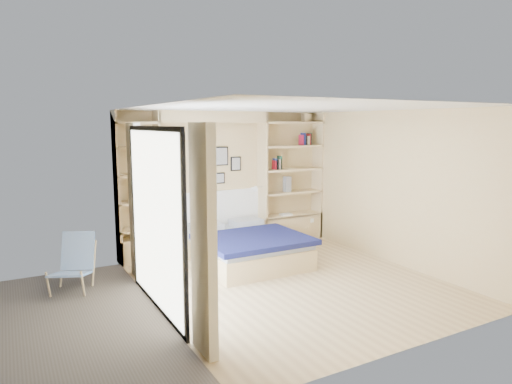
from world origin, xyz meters
TOP-DOWN VIEW (x-y plane):
  - ground at (0.00, 0.00)m, footprint 4.50×4.50m
  - room_shell at (-0.39, 1.52)m, footprint 4.50×4.50m
  - bed at (-0.14, 1.22)m, footprint 1.67×2.05m
  - photo_gallery at (-0.45, 2.22)m, footprint 1.48×0.02m
  - reading_lamps at (-0.30, 2.00)m, footprint 1.92×0.12m
  - shelf_decor at (1.18, 2.07)m, footprint 3.51×0.23m
  - deck at (-3.60, 0.00)m, footprint 3.20×4.00m
  - deck_chair at (-2.78, 1.22)m, footprint 0.75×0.90m

SIDE VIEW (x-z plane):
  - ground at x=0.00m, z-range 0.00..0.00m
  - deck at x=-3.60m, z-range -0.03..0.03m
  - bed at x=-0.14m, z-range -0.26..0.81m
  - deck_chair at x=-2.78m, z-range -0.02..0.77m
  - room_shell at x=-0.39m, z-range -1.17..3.33m
  - reading_lamps at x=-0.30m, z-range 1.03..1.17m
  - photo_gallery at x=-0.45m, z-range 1.19..2.01m
  - shelf_decor at x=1.18m, z-range 0.70..2.73m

